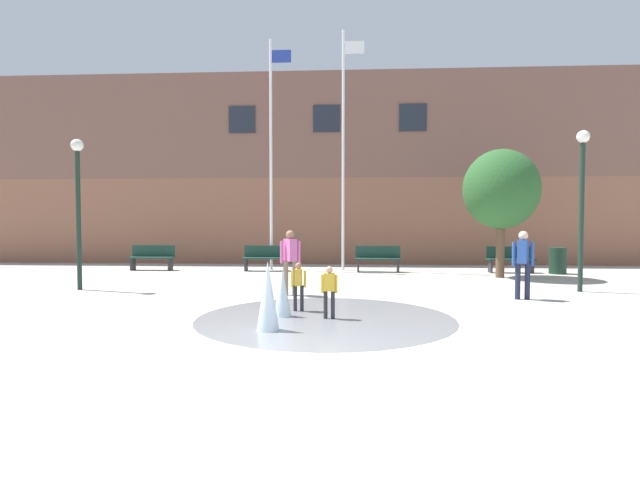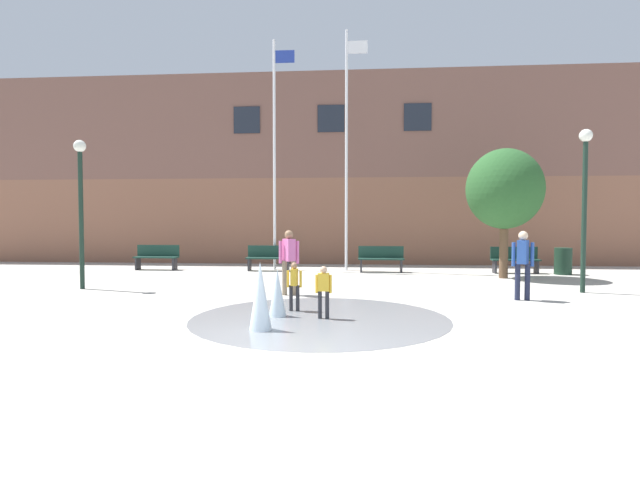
# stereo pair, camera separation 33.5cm
# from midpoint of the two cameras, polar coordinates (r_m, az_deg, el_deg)

# --- Properties ---
(ground_plane) EXTENTS (100.00, 100.00, 0.00)m
(ground_plane) POSITION_cam_midpoint_polar(r_m,az_deg,el_deg) (6.53, -6.79, -14.15)
(ground_plane) COLOR #B2ADA3
(library_building) EXTENTS (36.00, 6.05, 7.95)m
(library_building) POSITION_cam_midpoint_polar(r_m,az_deg,el_deg) (23.68, 0.69, 7.49)
(library_building) COLOR brown
(library_building) RESTS_ON ground
(splash_fountain) EXTENTS (4.84, 4.84, 1.16)m
(splash_fountain) POSITION_cam_midpoint_polar(r_m,az_deg,el_deg) (9.09, -3.88, -7.38)
(splash_fountain) COLOR gray
(splash_fountain) RESTS_ON ground
(park_bench_far_left) EXTENTS (1.60, 0.44, 0.91)m
(park_bench_far_left) POSITION_cam_midpoint_polar(r_m,az_deg,el_deg) (19.31, -19.10, -1.85)
(park_bench_far_left) COLOR #28282D
(park_bench_far_left) RESTS_ON ground
(park_bench_left_of_flagpoles) EXTENTS (1.60, 0.44, 0.91)m
(park_bench_left_of_flagpoles) POSITION_cam_midpoint_polar(r_m,az_deg,el_deg) (18.11, -6.76, -2.01)
(park_bench_left_of_flagpoles) COLOR #28282D
(park_bench_left_of_flagpoles) RESTS_ON ground
(park_bench_center) EXTENTS (1.60, 0.44, 0.91)m
(park_bench_center) POSITION_cam_midpoint_polar(r_m,az_deg,el_deg) (17.75, 6.10, -2.10)
(park_bench_center) COLOR #28282D
(park_bench_center) RESTS_ON ground
(park_bench_under_right_flagpole) EXTENTS (1.60, 0.44, 0.91)m
(park_bench_under_right_flagpole) POSITION_cam_midpoint_polar(r_m,az_deg,el_deg) (18.55, 20.44, -2.04)
(park_bench_under_right_flagpole) COLOR #28282D
(park_bench_under_right_flagpole) RESTS_ON ground
(child_with_pink_shirt) EXTENTS (0.31, 0.22, 0.99)m
(child_with_pink_shirt) POSITION_cam_midpoint_polar(r_m,az_deg,el_deg) (10.11, -3.43, -4.89)
(child_with_pink_shirt) COLOR #28282D
(child_with_pink_shirt) RESTS_ON ground
(child_running) EXTENTS (0.31, 0.13, 0.99)m
(child_running) POSITION_cam_midpoint_polar(r_m,az_deg,el_deg) (9.33, 0.02, -5.50)
(child_running) COLOR #28282D
(child_running) RESTS_ON ground
(adult_watching) EXTENTS (0.50, 0.39, 1.59)m
(adult_watching) POSITION_cam_midpoint_polar(r_m,az_deg,el_deg) (12.40, 21.46, -2.06)
(adult_watching) COLOR #1E233D
(adult_watching) RESTS_ON ground
(adult_near_bench) EXTENTS (0.50, 0.39, 1.59)m
(adult_near_bench) POSITION_cam_midpoint_polar(r_m,az_deg,el_deg) (12.21, -4.21, -1.97)
(adult_near_bench) COLOR #89755B
(adult_near_bench) RESTS_ON ground
(flagpole_left) EXTENTS (0.80, 0.10, 8.39)m
(flagpole_left) POSITION_cam_midpoint_polar(r_m,az_deg,el_deg) (18.61, -6.07, 10.35)
(flagpole_left) COLOR silver
(flagpole_left) RESTS_ON ground
(flagpole_right) EXTENTS (0.80, 0.10, 8.65)m
(flagpole_right) POSITION_cam_midpoint_polar(r_m,az_deg,el_deg) (18.39, 2.22, 10.88)
(flagpole_right) COLOR silver
(flagpole_right) RESTS_ON ground
(lamp_post_left_lane) EXTENTS (0.32, 0.32, 3.95)m
(lamp_post_left_lane) POSITION_cam_midpoint_polar(r_m,az_deg,el_deg) (14.64, -26.52, 4.95)
(lamp_post_left_lane) COLOR #192D23
(lamp_post_left_lane) RESTS_ON ground
(lamp_post_right_lane) EXTENTS (0.32, 0.32, 4.12)m
(lamp_post_right_lane) POSITION_cam_midpoint_polar(r_m,az_deg,el_deg) (14.34, 27.17, 5.36)
(lamp_post_right_lane) COLOR #192D23
(lamp_post_right_lane) RESTS_ON ground
(trash_can) EXTENTS (0.56, 0.56, 0.90)m
(trash_can) POSITION_cam_midpoint_polar(r_m,az_deg,el_deg) (18.78, 25.06, -2.15)
(trash_can) COLOR #193323
(trash_can) RESTS_ON ground
(street_tree_near_building) EXTENTS (2.37, 2.37, 4.08)m
(street_tree_near_building) POSITION_cam_midpoint_polar(r_m,az_deg,el_deg) (16.83, 19.46, 5.45)
(street_tree_near_building) COLOR brown
(street_tree_near_building) RESTS_ON ground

